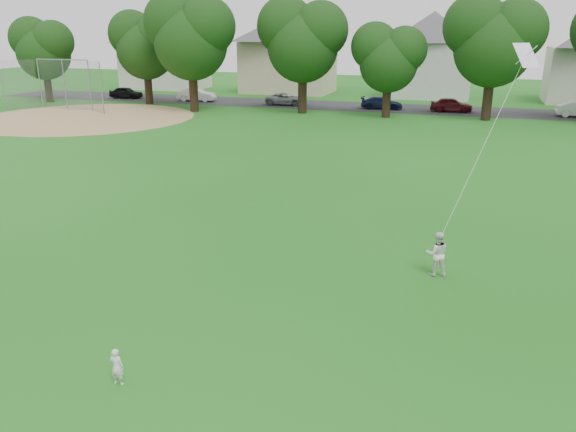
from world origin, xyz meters
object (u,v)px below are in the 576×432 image
(toddler, at_px, (117,367))
(baseball_backstop, at_px, (61,85))
(older_boy, at_px, (437,254))
(kite, at_px, (481,151))

(toddler, distance_m, baseball_backstop, 45.03)
(older_boy, xyz_separation_m, kite, (0.95, 0.93, 2.96))
(older_boy, relative_size, kite, 0.23)
(toddler, bearing_deg, kite, -129.99)
(toddler, xyz_separation_m, older_boy, (5.85, 7.66, 0.27))
(older_boy, distance_m, baseball_backstop, 43.96)
(kite, relative_size, baseball_backstop, 0.59)
(older_boy, bearing_deg, toddler, 37.32)
(older_boy, relative_size, baseball_backstop, 0.14)
(older_boy, distance_m, kite, 3.24)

